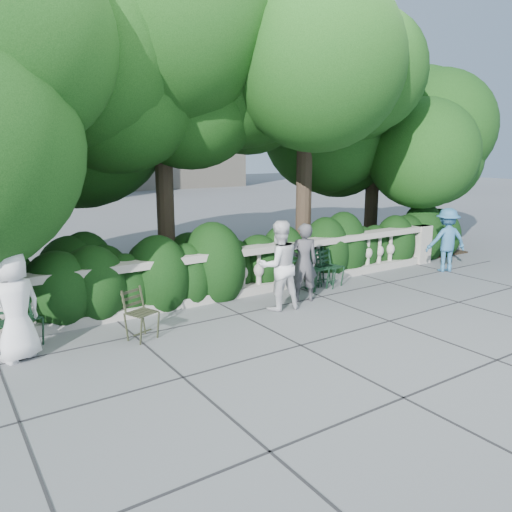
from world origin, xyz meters
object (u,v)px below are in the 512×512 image
chair_weathered (149,341)px  person_older_blue (446,240)px  chair_b (32,348)px  person_casual_man (279,265)px  chair_c (306,294)px  chair_e (321,290)px  person_woman_grey (303,263)px  chair_d (325,287)px  chair_f (337,288)px  person_businessman (14,306)px  chair_a (2,356)px

chair_weathered → person_older_blue: 7.93m
chair_b → person_casual_man: size_ratio=0.50×
chair_b → chair_c: bearing=-19.2°
chair_c → person_casual_man: (-1.05, -0.45, 0.85)m
chair_b → chair_c: same height
chair_e → person_woman_grey: (-0.79, -0.36, 0.78)m
person_woman_grey → person_older_blue: bearing=-156.9°
chair_b → person_woman_grey: bearing=-22.8°
chair_e → person_older_blue: 3.81m
chair_c → chair_d: (0.73, 0.24, 0.00)m
chair_c → person_older_blue: person_older_blue is taller
chair_f → person_older_blue: person_older_blue is taller
chair_b → chair_e: bearing=-18.6°
chair_c → person_businessman: 5.60m
chair_d → person_woman_grey: (-1.07, -0.54, 0.78)m
chair_f → person_businessman: person_businessman is taller
chair_f → chair_c: bearing=165.9°
person_casual_man → chair_e: bearing=-152.6°
chair_weathered → person_casual_man: bearing=-16.8°
chair_e → chair_f: 0.45m
chair_c → chair_f: same height
person_businessman → chair_c: bearing=159.2°
chair_e → person_woman_grey: size_ratio=0.54×
chair_weathered → chair_c: bearing=-11.3°
chair_e → person_businessman: size_ratio=0.52×
chair_c → chair_f: bearing=11.8°
chair_f → chair_weathered: same height
person_businessman → person_older_blue: person_businessman is taller
chair_d → person_woman_grey: size_ratio=0.54×
chair_e → chair_c: bearing=-178.6°
chair_e → person_casual_man: 1.79m
chair_c → person_casual_man: size_ratio=0.50×
chair_b → person_older_blue: bearing=-20.8°
chair_f → chair_weathered: (-4.62, -0.68, 0.00)m
chair_c → person_businessman: bearing=-167.8°
person_businessman → person_older_blue: (9.70, -0.05, -0.02)m
chair_a → person_casual_man: (4.70, -0.45, 0.85)m
chair_c → person_older_blue: size_ratio=0.54×
chair_b → chair_f: 6.21m
chair_b → person_casual_man: (4.27, -0.52, 0.85)m
chair_weathered → chair_f: bearing=-12.7°
chair_weathered → person_businessman: person_businessman is taller
chair_a → chair_d: size_ratio=1.00×
chair_a → person_woman_grey: bearing=9.3°
chair_d → person_casual_man: person_casual_man is taller
chair_a → person_businessman: size_ratio=0.52×
person_woman_grey → chair_c: bearing=-115.1°
chair_f → chair_a: bearing=163.9°
person_casual_man → person_older_blue: 5.22m
chair_b → chair_d: same height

